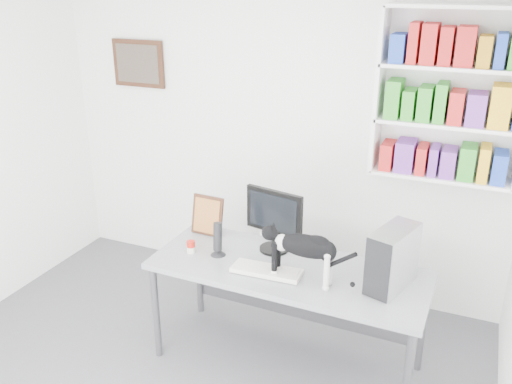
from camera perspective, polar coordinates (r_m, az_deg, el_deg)
room at (r=3.01m, az=-12.34°, el=-4.07°), size 4.01×4.01×2.70m
bookshelf at (r=4.11m, az=19.79°, el=9.50°), size 1.03×0.28×1.24m
wall_art at (r=5.13m, az=-12.27°, el=13.08°), size 0.52×0.04×0.42m
desk at (r=3.94m, az=3.27°, el=-12.91°), size 1.90×0.77×0.79m
monitor at (r=3.85m, az=1.96°, el=-2.98°), size 0.48×0.29×0.47m
keyboard at (r=3.66m, az=1.14°, el=-8.26°), size 0.48×0.20×0.04m
pc_tower at (r=3.53m, az=14.19°, el=-6.77°), size 0.29×0.44×0.40m
speaker at (r=3.83m, az=-4.05°, el=-4.92°), size 0.13×0.13×0.26m
leaning_print at (r=4.14m, az=-5.13°, el=-2.40°), size 0.26×0.11×0.32m
soup_can at (r=3.92m, az=-6.86°, el=-5.75°), size 0.06×0.06×0.09m
cat at (r=3.49m, az=5.07°, el=-6.90°), size 0.57×0.16×0.35m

